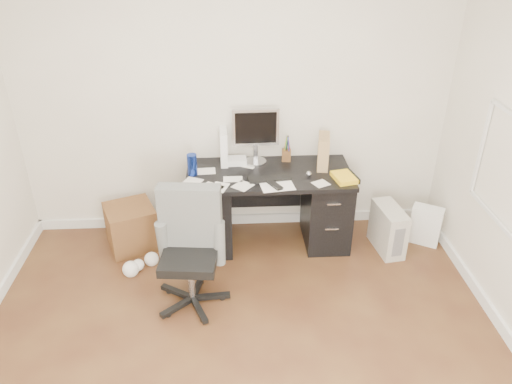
% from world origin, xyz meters
% --- Properties ---
extents(ground, '(4.00, 4.00, 0.00)m').
position_xyz_m(ground, '(0.00, 0.00, 0.00)').
color(ground, '#402014').
rests_on(ground, ground).
extents(room_shell, '(4.02, 4.02, 2.71)m').
position_xyz_m(room_shell, '(0.03, 0.03, 1.66)').
color(room_shell, beige).
rests_on(room_shell, ground).
extents(desk, '(1.50, 0.70, 0.75)m').
position_xyz_m(desk, '(0.30, 1.65, 0.40)').
color(desk, black).
rests_on(desk, ground).
extents(loose_papers, '(1.10, 0.60, 0.00)m').
position_xyz_m(loose_papers, '(0.10, 1.60, 0.75)').
color(loose_papers, white).
rests_on(loose_papers, desk).
extents(lcd_monitor, '(0.44, 0.26, 0.54)m').
position_xyz_m(lcd_monitor, '(0.19, 1.87, 1.02)').
color(lcd_monitor, '#ABABB0').
rests_on(lcd_monitor, desk).
extents(keyboard, '(0.39, 0.18, 0.02)m').
position_xyz_m(keyboard, '(0.29, 1.52, 0.76)').
color(keyboard, black).
rests_on(keyboard, desk).
extents(computer_mouse, '(0.07, 0.07, 0.05)m').
position_xyz_m(computer_mouse, '(0.65, 1.55, 0.78)').
color(computer_mouse, '#ABABB0').
rests_on(computer_mouse, desk).
extents(travel_mug, '(0.09, 0.09, 0.20)m').
position_xyz_m(travel_mug, '(-0.39, 1.65, 0.85)').
color(travel_mug, '#152F97').
rests_on(travel_mug, desk).
extents(white_binder, '(0.14, 0.29, 0.33)m').
position_xyz_m(white_binder, '(-0.11, 1.90, 0.91)').
color(white_binder, white).
rests_on(white_binder, desk).
extents(magazine_file, '(0.18, 0.28, 0.31)m').
position_xyz_m(magazine_file, '(0.80, 1.75, 0.90)').
color(magazine_file, olive).
rests_on(magazine_file, desk).
extents(pen_cup, '(0.12, 0.12, 0.25)m').
position_xyz_m(pen_cup, '(0.48, 1.90, 0.87)').
color(pen_cup, '#523517').
rests_on(pen_cup, desk).
extents(yellow_book, '(0.23, 0.27, 0.04)m').
position_xyz_m(yellow_book, '(0.96, 1.48, 0.77)').
color(yellow_book, yellow).
rests_on(yellow_book, desk).
extents(paper_remote, '(0.32, 0.27, 0.02)m').
position_xyz_m(paper_remote, '(0.35, 1.39, 0.76)').
color(paper_remote, white).
rests_on(paper_remote, desk).
extents(office_chair, '(0.62, 0.62, 1.00)m').
position_xyz_m(office_chair, '(-0.39, 0.80, 0.50)').
color(office_chair, '#565956').
rests_on(office_chair, ground).
extents(pc_tower, '(0.26, 0.47, 0.44)m').
position_xyz_m(pc_tower, '(1.41, 1.46, 0.22)').
color(pc_tower, '#ACA89B').
rests_on(pc_tower, ground).
extents(shopping_bag, '(0.35, 0.32, 0.38)m').
position_xyz_m(shopping_bag, '(1.81, 1.55, 0.19)').
color(shopping_bag, white).
rests_on(shopping_bag, ground).
extents(wicker_basket, '(0.55, 0.55, 0.42)m').
position_xyz_m(wicker_basket, '(-1.01, 1.64, 0.21)').
color(wicker_basket, '#4A2916').
rests_on(wicker_basket, ground).
extents(desk_printer, '(0.41, 0.36, 0.21)m').
position_xyz_m(desk_printer, '(-0.26, 1.62, 0.11)').
color(desk_printer, '#5E5E63').
rests_on(desk_printer, ground).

